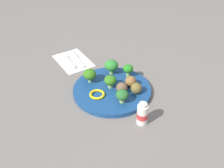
{
  "coord_description": "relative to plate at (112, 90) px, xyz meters",
  "views": [
    {
      "loc": [
        -0.67,
        0.52,
        0.66
      ],
      "look_at": [
        0.0,
        0.0,
        0.04
      ],
      "focal_mm": 47.57,
      "sensor_mm": 36.0,
      "label": 1
    }
  ],
  "objects": [
    {
      "name": "meatball_front_right",
      "position": [
        -0.04,
        -0.01,
        0.03
      ],
      "size": [
        0.04,
        0.04,
        0.04
      ],
      "primitive_type": "sphere",
      "color": "brown",
      "rests_on": "plate"
    },
    {
      "name": "broccoli_floret_front_right",
      "position": [
        0.01,
        -0.0,
        0.04
      ],
      "size": [
        0.04,
        0.04,
        0.05
      ],
      "color": "#9EBD7C",
      "rests_on": "plate"
    },
    {
      "name": "napkin",
      "position": [
        0.26,
        0.0,
        -0.01
      ],
      "size": [
        0.18,
        0.14,
        0.01
      ],
      "primitive_type": "cube",
      "rotation": [
        0.0,
        0.0,
        -0.1
      ],
      "color": "white",
      "rests_on": "ground_plane"
    },
    {
      "name": "broccoli_floret_back_right",
      "position": [
        0.08,
        0.04,
        0.04
      ],
      "size": [
        0.05,
        0.05,
        0.05
      ],
      "color": "#95BF6F",
      "rests_on": "plate"
    },
    {
      "name": "plate",
      "position": [
        0.0,
        0.0,
        0.0
      ],
      "size": [
        0.28,
        0.28,
        0.02
      ],
      "primitive_type": "cylinder",
      "color": "navy",
      "rests_on": "ground_plane"
    },
    {
      "name": "broccoli_floret_back_left",
      "position": [
        0.08,
        -0.06,
        0.04
      ],
      "size": [
        0.05,
        0.05,
        0.06
      ],
      "color": "#ACBD6E",
      "rests_on": "plate"
    },
    {
      "name": "yogurt_bottle",
      "position": [
        -0.18,
        0.02,
        0.03
      ],
      "size": [
        0.04,
        0.04,
        0.08
      ],
      "color": "white",
      "rests_on": "ground_plane"
    },
    {
      "name": "knife",
      "position": [
        0.27,
        -0.02,
        -0.0
      ],
      "size": [
        0.15,
        0.04,
        0.01
      ],
      "color": "white",
      "rests_on": "napkin"
    },
    {
      "name": "fork",
      "position": [
        0.27,
        0.02,
        -0.0
      ],
      "size": [
        0.12,
        0.03,
        0.01
      ],
      "color": "silver",
      "rests_on": "napkin"
    },
    {
      "name": "meatball_mid_left",
      "position": [
        -0.03,
        -0.06,
        0.03
      ],
      "size": [
        0.04,
        0.04,
        0.04
      ],
      "primitive_type": "sphere",
      "color": "olive",
      "rests_on": "plate"
    },
    {
      "name": "broccoli_floret_near_rim",
      "position": [
        0.02,
        -0.1,
        0.04
      ],
      "size": [
        0.04,
        0.04,
        0.05
      ],
      "color": "#8CC86D",
      "rests_on": "plate"
    },
    {
      "name": "pepper_ring_front_left",
      "position": [
        0.0,
        0.07,
        0.01
      ],
      "size": [
        0.07,
        0.07,
        0.01
      ],
      "primitive_type": "torus",
      "rotation": [
        0.0,
        0.0,
        2.77
      ],
      "color": "yellow",
      "rests_on": "plate"
    },
    {
      "name": "ground_plane",
      "position": [
        0.0,
        0.0,
        -0.01
      ],
      "size": [
        4.0,
        4.0,
        0.0
      ],
      "primitive_type": "plane",
      "color": "slate"
    },
    {
      "name": "broccoli_floret_mid_right",
      "position": [
        -0.08,
        0.02,
        0.04
      ],
      "size": [
        0.04,
        0.04,
        0.05
      ],
      "color": "#9DC06B",
      "rests_on": "plate"
    },
    {
      "name": "meatball_near_rim",
      "position": [
        -0.07,
        -0.05,
        0.03
      ],
      "size": [
        0.04,
        0.04,
        0.04
      ],
      "primitive_type": "sphere",
      "color": "brown",
      "rests_on": "plate"
    }
  ]
}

